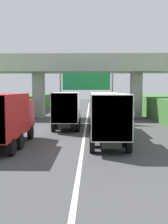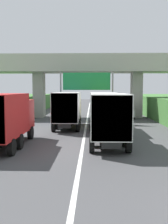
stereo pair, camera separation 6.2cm
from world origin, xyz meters
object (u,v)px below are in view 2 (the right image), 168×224
(overhead_highway_sign, at_px, (87,85))
(car_silver, at_px, (126,112))
(truck_blue, at_px, (68,108))
(truck_red, at_px, (5,117))
(truck_yellow, at_px, (103,108))
(truck_black, at_px, (108,116))

(overhead_highway_sign, relative_size, car_silver, 1.43)
(overhead_highway_sign, relative_size, truck_blue, 0.81)
(overhead_highway_sign, distance_m, truck_blue, 4.91)
(truck_red, xyz_separation_m, car_silver, (9.91, 17.66, -1.08))
(truck_yellow, distance_m, car_silver, 10.17)
(truck_blue, bearing_deg, truck_yellow, -8.84)
(truck_yellow, bearing_deg, overhead_highway_sign, 109.66)
(truck_black, xyz_separation_m, truck_yellow, (-0.06, 7.24, 0.00))
(overhead_highway_sign, xyz_separation_m, truck_blue, (-1.70, -4.01, -2.27))
(overhead_highway_sign, bearing_deg, car_silver, 45.38)
(truck_blue, height_order, truck_red, same)
(truck_black, height_order, truck_red, same)
(truck_yellow, bearing_deg, car_silver, 70.73)
(overhead_highway_sign, bearing_deg, truck_blue, -112.99)
(truck_red, relative_size, car_silver, 1.78)
(overhead_highway_sign, xyz_separation_m, truck_black, (1.68, -11.76, -2.27))
(overhead_highway_sign, height_order, truck_blue, overhead_highway_sign)
(truck_black, bearing_deg, car_silver, 78.96)
(car_silver, bearing_deg, truck_black, -101.04)
(truck_black, relative_size, truck_blue, 1.00)
(truck_red, height_order, car_silver, truck_red)
(overhead_highway_sign, distance_m, truck_black, 12.10)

